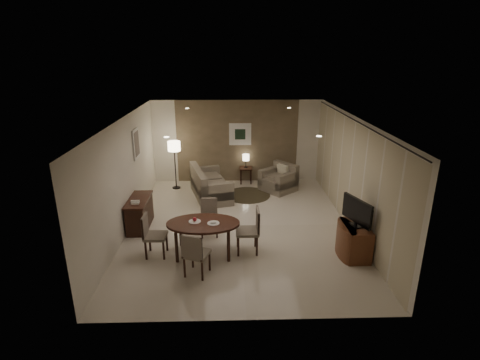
{
  "coord_description": "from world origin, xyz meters",
  "views": [
    {
      "loc": [
        -0.25,
        -8.53,
        4.18
      ],
      "look_at": [
        0.0,
        0.2,
        1.15
      ],
      "focal_mm": 28.0,
      "sensor_mm": 36.0,
      "label": 1
    }
  ],
  "objects_px": {
    "console_desk": "(140,213)",
    "chair_left": "(156,236)",
    "armchair": "(278,178)",
    "chair_near": "(197,253)",
    "chair_right": "(247,231)",
    "tv_cabinet": "(355,240)",
    "floor_lamp": "(175,165)",
    "chair_far": "(209,218)",
    "dining_table": "(204,238)",
    "sofa": "(211,183)",
    "side_table": "(246,175)"
  },
  "relations": [
    {
      "from": "console_desk",
      "to": "chair_near",
      "type": "distance_m",
      "value": 2.65
    },
    {
      "from": "console_desk",
      "to": "side_table",
      "type": "height_order",
      "value": "console_desk"
    },
    {
      "from": "chair_left",
      "to": "chair_near",
      "type": "bearing_deg",
      "value": -127.59
    },
    {
      "from": "armchair",
      "to": "floor_lamp",
      "type": "height_order",
      "value": "floor_lamp"
    },
    {
      "from": "chair_near",
      "to": "console_desk",
      "type": "bearing_deg",
      "value": -33.73
    },
    {
      "from": "side_table",
      "to": "tv_cabinet",
      "type": "bearing_deg",
      "value": -65.93
    },
    {
      "from": "sofa",
      "to": "side_table",
      "type": "relative_size",
      "value": 3.58
    },
    {
      "from": "chair_left",
      "to": "chair_right",
      "type": "distance_m",
      "value": 1.95
    },
    {
      "from": "console_desk",
      "to": "chair_near",
      "type": "height_order",
      "value": "chair_near"
    },
    {
      "from": "side_table",
      "to": "chair_far",
      "type": "bearing_deg",
      "value": -105.49
    },
    {
      "from": "tv_cabinet",
      "to": "side_table",
      "type": "relative_size",
      "value": 1.72
    },
    {
      "from": "tv_cabinet",
      "to": "chair_right",
      "type": "xyz_separation_m",
      "value": [
        -2.29,
        0.23,
        0.15
      ]
    },
    {
      "from": "sofa",
      "to": "side_table",
      "type": "bearing_deg",
      "value": -57.49
    },
    {
      "from": "sofa",
      "to": "console_desk",
      "type": "bearing_deg",
      "value": 125.62
    },
    {
      "from": "chair_near",
      "to": "side_table",
      "type": "height_order",
      "value": "chair_near"
    },
    {
      "from": "sofa",
      "to": "floor_lamp",
      "type": "height_order",
      "value": "floor_lamp"
    },
    {
      "from": "dining_table",
      "to": "side_table",
      "type": "xyz_separation_m",
      "value": [
        1.11,
        4.58,
        -0.1
      ]
    },
    {
      "from": "chair_far",
      "to": "chair_right",
      "type": "xyz_separation_m",
      "value": [
        0.86,
        -0.8,
        0.06
      ]
    },
    {
      "from": "chair_left",
      "to": "side_table",
      "type": "bearing_deg",
      "value": -23.44
    },
    {
      "from": "chair_left",
      "to": "floor_lamp",
      "type": "xyz_separation_m",
      "value": [
        -0.13,
        4.17,
        0.3
      ]
    },
    {
      "from": "chair_left",
      "to": "sofa",
      "type": "relative_size",
      "value": 0.5
    },
    {
      "from": "dining_table",
      "to": "sofa",
      "type": "distance_m",
      "value": 3.37
    },
    {
      "from": "side_table",
      "to": "floor_lamp",
      "type": "bearing_deg",
      "value": -168.68
    },
    {
      "from": "console_desk",
      "to": "chair_near",
      "type": "xyz_separation_m",
      "value": [
        1.58,
        -2.12,
        0.09
      ]
    },
    {
      "from": "chair_right",
      "to": "floor_lamp",
      "type": "distance_m",
      "value": 4.57
    },
    {
      "from": "chair_right",
      "to": "sofa",
      "type": "distance_m",
      "value": 3.44
    },
    {
      "from": "chair_near",
      "to": "side_table",
      "type": "bearing_deg",
      "value": -82.96
    },
    {
      "from": "chair_far",
      "to": "dining_table",
      "type": "bearing_deg",
      "value": -98.01
    },
    {
      "from": "console_desk",
      "to": "tv_cabinet",
      "type": "xyz_separation_m",
      "value": [
        4.89,
        -1.5,
        -0.03
      ]
    },
    {
      "from": "dining_table",
      "to": "chair_far",
      "type": "bearing_deg",
      "value": 84.71
    },
    {
      "from": "side_table",
      "to": "armchair",
      "type": "bearing_deg",
      "value": -37.47
    },
    {
      "from": "tv_cabinet",
      "to": "dining_table",
      "type": "bearing_deg",
      "value": 176.99
    },
    {
      "from": "chair_left",
      "to": "armchair",
      "type": "bearing_deg",
      "value": -37.55
    },
    {
      "from": "tv_cabinet",
      "to": "chair_right",
      "type": "height_order",
      "value": "chair_right"
    },
    {
      "from": "chair_right",
      "to": "floor_lamp",
      "type": "height_order",
      "value": "floor_lamp"
    },
    {
      "from": "dining_table",
      "to": "chair_right",
      "type": "xyz_separation_m",
      "value": [
        0.94,
        0.06,
        0.13
      ]
    },
    {
      "from": "console_desk",
      "to": "chair_far",
      "type": "distance_m",
      "value": 1.8
    },
    {
      "from": "chair_near",
      "to": "floor_lamp",
      "type": "distance_m",
      "value": 5.04
    },
    {
      "from": "console_desk",
      "to": "sofa",
      "type": "distance_m",
      "value": 2.63
    },
    {
      "from": "dining_table",
      "to": "armchair",
      "type": "bearing_deg",
      "value": 61.31
    },
    {
      "from": "tv_cabinet",
      "to": "chair_far",
      "type": "bearing_deg",
      "value": 161.84
    },
    {
      "from": "tv_cabinet",
      "to": "side_table",
      "type": "distance_m",
      "value": 5.2
    },
    {
      "from": "console_desk",
      "to": "armchair",
      "type": "height_order",
      "value": "armchair"
    },
    {
      "from": "dining_table",
      "to": "tv_cabinet",
      "type": "bearing_deg",
      "value": -3.01
    },
    {
      "from": "console_desk",
      "to": "chair_left",
      "type": "height_order",
      "value": "chair_left"
    },
    {
      "from": "armchair",
      "to": "dining_table",
      "type": "bearing_deg",
      "value": -68.77
    },
    {
      "from": "tv_cabinet",
      "to": "chair_left",
      "type": "distance_m",
      "value": 4.24
    },
    {
      "from": "floor_lamp",
      "to": "sofa",
      "type": "bearing_deg",
      "value": -33.4
    },
    {
      "from": "dining_table",
      "to": "console_desk",
      "type": "bearing_deg",
      "value": 141.32
    },
    {
      "from": "chair_near",
      "to": "chair_right",
      "type": "bearing_deg",
      "value": -120.64
    }
  ]
}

